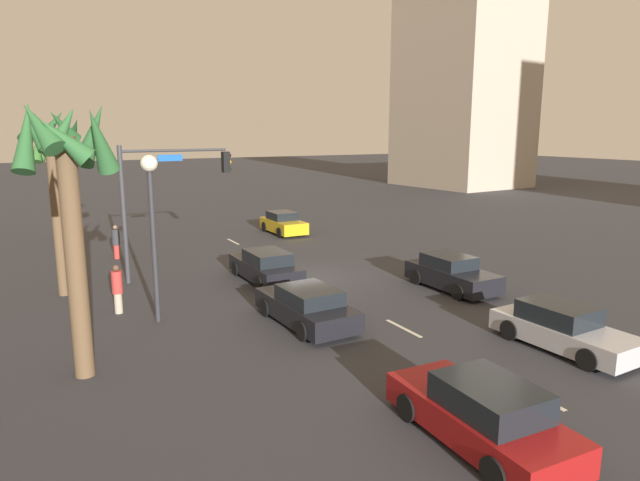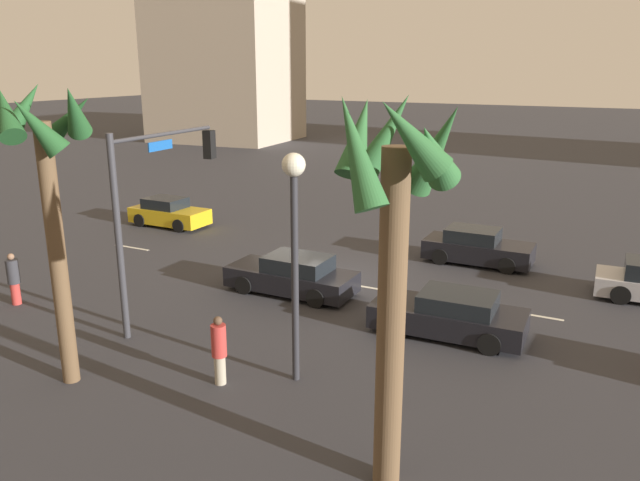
# 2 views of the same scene
# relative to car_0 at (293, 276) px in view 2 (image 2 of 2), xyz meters

# --- Properties ---
(ground_plane) EXTENTS (220.00, 220.00, 0.00)m
(ground_plane) POSITION_rel_car_0_xyz_m (-0.55, -1.69, -0.64)
(ground_plane) COLOR #333338
(lane_stripe_2) EXTENTS (1.88, 0.14, 0.01)m
(lane_stripe_2) POSITION_rel_car_0_xyz_m (-7.79, -1.69, -0.63)
(lane_stripe_2) COLOR silver
(lane_stripe_2) RESTS_ON ground_plane
(lane_stripe_3) EXTENTS (2.21, 0.14, 0.01)m
(lane_stripe_3) POSITION_rel_car_0_xyz_m (-2.95, -1.69, -0.63)
(lane_stripe_3) COLOR silver
(lane_stripe_3) RESTS_ON ground_plane
(lane_stripe_4) EXTENTS (1.88, 0.14, 0.01)m
(lane_stripe_4) POSITION_rel_car_0_xyz_m (9.02, -1.69, -0.63)
(lane_stripe_4) COLOR silver
(lane_stripe_4) RESTS_ON ground_plane
(car_0) EXTENTS (4.52, 1.91, 1.37)m
(car_0) POSITION_rel_car_0_xyz_m (0.00, 0.00, 0.00)
(car_0) COLOR black
(car_0) RESTS_ON ground_plane
(car_1) EXTENTS (4.21, 1.90, 1.41)m
(car_1) POSITION_rel_car_0_xyz_m (-4.86, -6.34, 0.02)
(car_1) COLOR black
(car_1) RESTS_ON ground_plane
(car_4) EXTENTS (3.90, 1.81, 1.39)m
(car_4) POSITION_rel_car_0_xyz_m (10.12, -5.48, 0.01)
(car_4) COLOR gold
(car_4) RESTS_ON ground_plane
(car_5) EXTENTS (4.50, 2.08, 1.32)m
(car_5) POSITION_rel_car_0_xyz_m (-5.83, 0.95, -0.02)
(car_5) COLOR black
(car_5) RESTS_ON ground_plane
(traffic_signal) EXTENTS (0.52, 5.06, 5.91)m
(traffic_signal) POSITION_rel_car_0_xyz_m (2.58, 3.70, 3.40)
(traffic_signal) COLOR #38383D
(traffic_signal) RESTS_ON ground_plane
(streetlamp) EXTENTS (0.56, 0.56, 5.74)m
(streetlamp) POSITION_rel_car_0_xyz_m (-3.14, 5.39, 3.42)
(streetlamp) COLOR #2D2D33
(streetlamp) RESTS_ON ground_plane
(pedestrian_0) EXTENTS (0.55, 0.55, 1.75)m
(pedestrian_0) POSITION_rel_car_0_xyz_m (7.65, 5.11, 0.28)
(pedestrian_0) COLOR #BF3833
(pedestrian_0) RESTS_ON ground_plane
(pedestrian_1) EXTENTS (0.43, 0.43, 1.80)m
(pedestrian_1) POSITION_rel_car_0_xyz_m (-1.58, 6.45, 0.31)
(pedestrian_1) COLOR #B2A58C
(pedestrian_1) RESTS_ON ground_plane
(palm_tree_1) EXTENTS (2.33, 2.46, 7.42)m
(palm_tree_1) POSITION_rel_car_0_xyz_m (1.90, 7.95, 4.86)
(palm_tree_1) COLOR brown
(palm_tree_1) RESTS_ON ground_plane
(palm_tree_2) EXTENTS (2.40, 2.69, 7.33)m
(palm_tree_2) POSITION_rel_car_0_xyz_m (-6.62, 8.09, 4.62)
(palm_tree_2) COLOR brown
(palm_tree_2) RESTS_ON ground_plane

